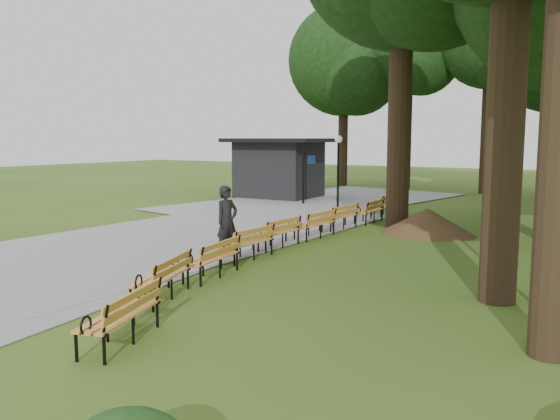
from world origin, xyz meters
The scene contains 15 objects.
ground centered at (0.00, 0.00, 0.00)m, with size 100.00×100.00×0.00m, color #375819.
path centered at (-4.00, 3.00, 0.03)m, with size 12.00×38.00×0.06m, color gray.
person centered at (-0.69, 1.14, 0.95)m, with size 0.69×0.45×1.90m, color black.
kiosk centered at (-7.55, 14.69, 1.56)m, with size 4.97×4.32×3.11m, color black, non-canonical shape.
lamp_post centered at (-2.54, 11.50, 2.32)m, with size 0.32×0.32×3.24m.
dirt_mound centered at (2.73, 7.43, 0.43)m, with size 2.63×2.63×0.86m, color #47301C.
bench_0 centered at (1.84, -4.91, 0.44)m, with size 1.90×0.64×0.88m, color orange, non-canonical shape.
bench_1 centered at (0.67, -2.78, 0.44)m, with size 1.90×0.64×0.88m, color orange, non-canonical shape.
bench_2 centered at (0.38, -0.86, 0.44)m, with size 1.90×0.64×0.88m, color orange, non-canonical shape.
bench_3 centered at (-0.04, 1.13, 0.44)m, with size 1.90×0.64×0.88m, color orange, non-canonical shape.
bench_4 centered at (-0.25, 2.89, 0.44)m, with size 1.90×0.64×0.88m, color orange, non-canonical shape.
bench_5 centered at (-0.09, 4.90, 0.44)m, with size 1.90×0.64×0.88m, color orange, non-canonical shape.
bench_6 centered at (-0.18, 6.77, 0.44)m, with size 1.90×0.64×0.88m, color orange, non-canonical shape.
bench_7 centered at (0.08, 8.80, 0.44)m, with size 1.90×0.64×0.88m, color orange, non-canonical shape.
bench_8 centered at (-0.07, 11.10, 0.44)m, with size 1.90×0.64×0.88m, color orange, non-canonical shape.
Camera 1 is at (8.42, -10.80, 3.15)m, focal length 36.67 mm.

